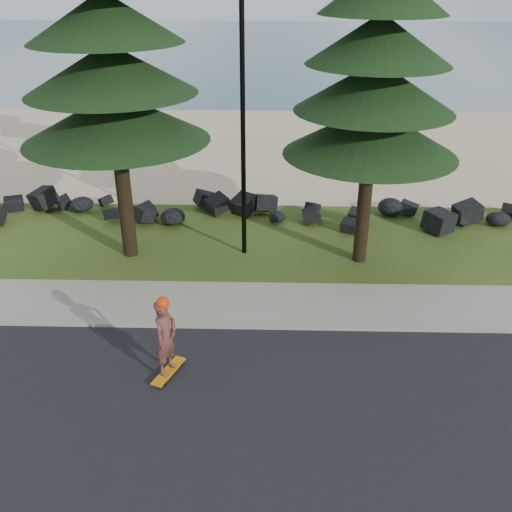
{
  "coord_description": "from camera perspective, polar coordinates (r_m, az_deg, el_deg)",
  "views": [
    {
      "loc": [
        0.78,
        -12.56,
        8.05
      ],
      "look_at": [
        0.45,
        0.0,
        1.53
      ],
      "focal_mm": 40.0,
      "sensor_mm": 36.0,
      "label": 1
    }
  ],
  "objects": [
    {
      "name": "sidewalk",
      "position": [
        15.09,
        -1.69,
        -4.66
      ],
      "size": [
        160.0,
        2.0,
        0.08
      ],
      "primitive_type": "cube",
      "color": "gray",
      "rests_on": "ground"
    },
    {
      "name": "seawall_boulders",
      "position": [
        19.88,
        -0.87,
        3.53
      ],
      "size": [
        60.0,
        2.4,
        1.1
      ],
      "primitive_type": null,
      "color": "black",
      "rests_on": "ground"
    },
    {
      "name": "beach_sand",
      "position": [
        28.24,
        -0.13,
        10.87
      ],
      "size": [
        160.0,
        15.0,
        0.01
      ],
      "primitive_type": "cube",
      "color": "beige",
      "rests_on": "ground"
    },
    {
      "name": "road",
      "position": [
        11.41,
        -3.0,
        -17.43
      ],
      "size": [
        160.0,
        7.0,
        0.02
      ],
      "primitive_type": "cube",
      "color": "black",
      "rests_on": "ground"
    },
    {
      "name": "ocean",
      "position": [
        64.07,
        0.86,
        20.21
      ],
      "size": [
        160.0,
        58.0,
        0.01
      ],
      "primitive_type": "cube",
      "color": "#3F6678",
      "rests_on": "ground"
    },
    {
      "name": "kerb",
      "position": [
        14.16,
        -1.93,
        -6.99
      ],
      "size": [
        160.0,
        0.2,
        0.1
      ],
      "primitive_type": "cube",
      "color": "gray",
      "rests_on": "ground"
    },
    {
      "name": "skateboarder",
      "position": [
        12.28,
        -9.02,
        -8.07
      ],
      "size": [
        0.64,
        1.08,
        1.97
      ],
      "rotation": [
        0.0,
        0.0,
        1.19
      ],
      "color": "orange",
      "rests_on": "ground"
    },
    {
      "name": "ground",
      "position": [
        14.94,
        -1.73,
        -5.2
      ],
      "size": [
        160.0,
        160.0,
        0.0
      ],
      "primitive_type": "plane",
      "color": "#2F4816",
      "rests_on": "ground"
    },
    {
      "name": "lamp_post",
      "position": [
        16.26,
        -1.32,
        13.48
      ],
      "size": [
        0.25,
        0.14,
        8.14
      ],
      "color": "black",
      "rests_on": "ground"
    }
  ]
}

